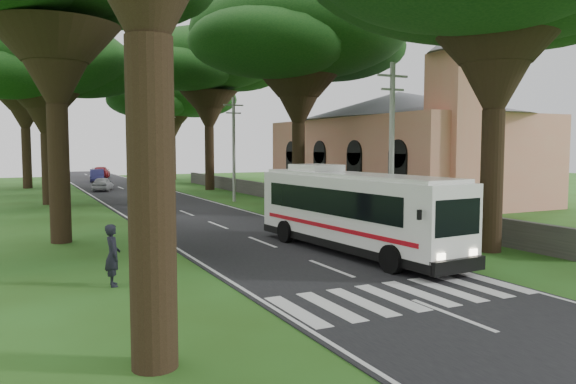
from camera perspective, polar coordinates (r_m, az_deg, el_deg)
The scene contains 18 objects.
ground at distance 18.15m, azimuth 7.63°, elevation -9.01°, with size 140.00×140.00×0.00m, color #2A4E16.
road at distance 41.05m, azimuth -12.19°, elevation -1.39°, with size 8.00×120.00×0.04m, color black.
crosswalk at distance 16.58m, azimuth 11.54°, elevation -10.39°, with size 8.00×3.00×0.01m, color silver.
property_wall at distance 43.14m, azimuth -0.20°, elevation -0.20°, with size 0.35×50.00×1.20m, color #383533.
church at distance 45.57m, azimuth 11.30°, elevation 5.39°, with size 14.00×24.00×11.60m.
pole_near at distance 25.71m, azimuth 10.48°, elevation 4.38°, with size 1.60×0.24×8.00m.
pole_mid at distance 43.43m, azimuth -5.53°, elevation 4.54°, with size 1.60×0.24×8.00m.
pole_far at distance 62.54m, azimuth -12.04°, elevation 4.50°, with size 1.60×0.24×8.00m.
tree_l_midb at distance 45.09m, azimuth -23.52°, elevation 12.01°, with size 12.50×12.50×13.14m.
tree_l_far at distance 63.15m, azimuth -25.31°, elevation 11.57°, with size 15.92×15.92×15.80m.
tree_r_mida at distance 39.68m, azimuth 1.08°, elevation 15.65°, with size 14.80×14.80×15.08m.
tree_r_midb at distance 56.01m, azimuth -8.09°, elevation 13.03°, with size 14.07×14.07×15.58m.
tree_r_far at distance 73.26m, azimuth -11.77°, elevation 9.76°, with size 15.04×15.04×14.15m.
coach_bus at distance 22.58m, azimuth 6.58°, elevation -1.85°, with size 3.18×11.02×3.21m.
distant_car_a at distance 56.09m, azimuth -18.32°, elevation 0.79°, with size 1.56×3.87×1.32m, color #9B9CA0.
distant_car_b at distance 70.67m, azimuth -18.83°, elevation 1.60°, with size 1.57×4.51×1.49m, color navy.
distant_car_c at distance 79.24m, azimuth -18.47°, elevation 1.92°, with size 2.07×5.09×1.48m, color maroon.
pedestrian at distance 18.07m, azimuth -17.38°, elevation -6.14°, with size 0.70×0.46×1.92m, color black.
Camera 1 is at (-9.85, -14.62, 4.29)m, focal length 35.00 mm.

